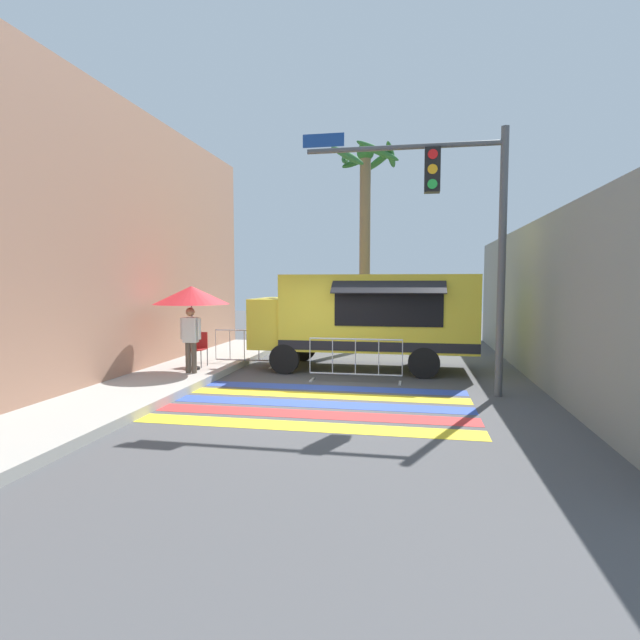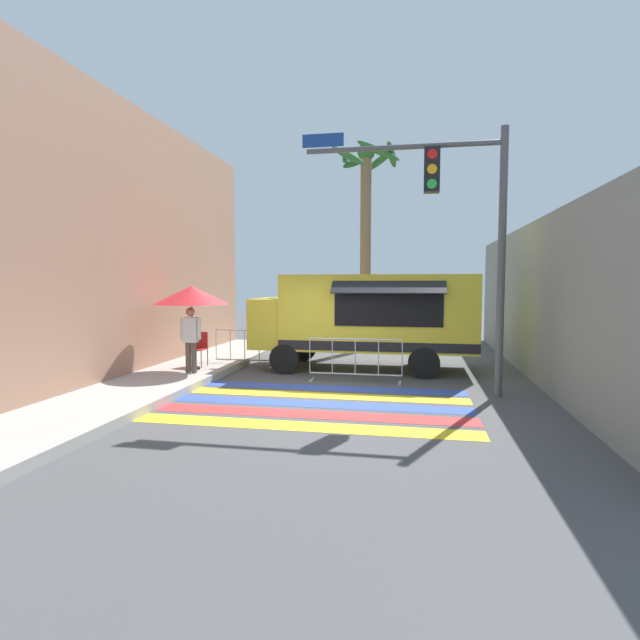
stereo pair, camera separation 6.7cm
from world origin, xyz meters
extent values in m
plane|color=#4C4C4F|center=(0.00, 0.00, 0.00)|extent=(60.00, 60.00, 0.00)
cube|color=#A8A59E|center=(-4.86, 0.00, 0.09)|extent=(4.40, 16.00, 0.17)
cube|color=tan|center=(-4.85, 0.00, 3.35)|extent=(0.25, 16.00, 6.71)
cube|color=gray|center=(4.95, 3.00, 1.93)|extent=(0.20, 16.00, 3.86)
cube|color=yellow|center=(0.00, -2.36, 0.00)|extent=(6.40, 0.56, 0.01)
cube|color=red|center=(0.00, -1.60, 0.00)|extent=(6.40, 0.56, 0.01)
cube|color=#334FB2|center=(0.00, -0.84, 0.00)|extent=(6.40, 0.56, 0.01)
cube|color=yellow|center=(0.00, -0.08, 0.00)|extent=(6.40, 0.56, 0.01)
cube|color=#334FB2|center=(0.00, 0.68, 0.00)|extent=(6.40, 0.56, 0.01)
cube|color=yellow|center=(1.12, 3.31, 1.59)|extent=(5.03, 2.36, 1.98)
cube|color=yellow|center=(-1.40, 3.31, 1.26)|extent=(1.78, 2.17, 1.34)
cube|color=#1E232D|center=(-2.24, 3.31, 1.60)|extent=(0.06, 1.89, 0.51)
cube|color=black|center=(1.41, 2.11, 1.73)|extent=(2.66, 0.03, 0.89)
cube|color=black|center=(1.41, 1.91, 2.26)|extent=(2.76, 0.43, 0.31)
cube|color=black|center=(1.12, 2.12, 0.77)|extent=(5.03, 0.01, 0.24)
cylinder|color=black|center=(-1.25, 2.22, 0.39)|extent=(0.78, 0.22, 0.78)
cylinder|color=black|center=(-1.25, 4.40, 0.39)|extent=(0.78, 0.22, 0.78)
cylinder|color=black|center=(2.30, 2.22, 0.39)|extent=(0.78, 0.22, 0.78)
cylinder|color=black|center=(2.30, 4.40, 0.39)|extent=(0.78, 0.22, 0.78)
cylinder|color=#515456|center=(3.79, 0.53, 2.76)|extent=(0.16, 0.16, 5.51)
cylinder|color=#515456|center=(1.76, 0.53, 5.19)|extent=(4.07, 0.11, 0.11)
cube|color=black|center=(2.37, 0.50, 4.68)|extent=(0.32, 0.28, 0.90)
cylinder|color=red|center=(2.37, 0.36, 4.98)|extent=(0.20, 0.02, 0.20)
cylinder|color=#F2A519|center=(2.37, 0.36, 4.68)|extent=(0.20, 0.02, 0.20)
cylinder|color=green|center=(2.37, 0.36, 4.38)|extent=(0.20, 0.02, 0.20)
cube|color=navy|center=(0.07, 0.51, 5.41)|extent=(0.90, 0.02, 0.28)
cylinder|color=black|center=(-3.45, 1.44, 0.20)|extent=(0.36, 0.36, 0.06)
cylinder|color=#B2B2B7|center=(-3.45, 1.44, 1.23)|extent=(0.04, 0.04, 2.11)
cone|color=red|center=(-3.45, 1.44, 2.06)|extent=(1.90, 1.90, 0.46)
cylinder|color=#4C4C51|center=(-3.73, 1.69, 0.40)|extent=(0.02, 0.02, 0.44)
cylinder|color=#4C4C51|center=(-3.33, 1.69, 0.40)|extent=(0.02, 0.02, 0.44)
cylinder|color=#4C4C51|center=(-3.73, 2.09, 0.40)|extent=(0.02, 0.02, 0.44)
cylinder|color=#4C4C51|center=(-3.33, 2.09, 0.40)|extent=(0.02, 0.02, 0.44)
cube|color=#B22626|center=(-3.53, 1.89, 0.63)|extent=(0.42, 0.42, 0.03)
cube|color=#B22626|center=(-3.53, 2.08, 0.86)|extent=(0.42, 0.03, 0.42)
cylinder|color=brown|center=(-3.35, 0.98, 0.55)|extent=(0.13, 0.13, 0.75)
cylinder|color=brown|center=(-3.20, 0.98, 0.55)|extent=(0.13, 0.13, 0.75)
cube|color=silver|center=(-3.27, 0.98, 1.23)|extent=(0.34, 0.20, 0.61)
cylinder|color=silver|center=(-3.49, 0.98, 1.26)|extent=(0.09, 0.09, 0.52)
cylinder|color=silver|center=(-3.05, 0.98, 1.26)|extent=(0.09, 0.09, 0.52)
sphere|color=#9E7051|center=(-3.27, 0.98, 1.67)|extent=(0.21, 0.21, 0.21)
cylinder|color=#B7BABF|center=(0.68, 1.46, 1.03)|extent=(2.21, 0.04, 0.04)
cylinder|color=#B7BABF|center=(0.68, 1.46, 0.19)|extent=(2.21, 0.04, 0.04)
cylinder|color=#B7BABF|center=(-0.42, 1.46, 0.61)|extent=(0.02, 0.02, 0.84)
cylinder|color=#B7BABF|center=(0.13, 1.46, 0.61)|extent=(0.02, 0.02, 0.84)
cylinder|color=#B7BABF|center=(0.68, 1.46, 0.61)|extent=(0.02, 0.02, 0.84)
cylinder|color=#B7BABF|center=(1.24, 1.46, 0.61)|extent=(0.02, 0.02, 0.84)
cylinder|color=#B7BABF|center=(1.79, 1.46, 0.61)|extent=(0.02, 0.02, 0.84)
cube|color=#B7BABF|center=(-0.37, 1.46, 0.01)|extent=(0.06, 0.44, 0.03)
cube|color=#B7BABF|center=(1.74, 1.46, 0.01)|extent=(0.06, 0.44, 0.03)
cylinder|color=#B7BABF|center=(-2.65, 3.08, 1.03)|extent=(1.71, 0.04, 0.04)
cylinder|color=#B7BABF|center=(-2.65, 3.08, 0.19)|extent=(1.71, 0.04, 0.04)
cylinder|color=#B7BABF|center=(-3.50, 3.08, 0.61)|extent=(0.02, 0.02, 0.84)
cylinder|color=#B7BABF|center=(-3.08, 3.08, 0.61)|extent=(0.02, 0.02, 0.84)
cylinder|color=#B7BABF|center=(-2.65, 3.08, 0.61)|extent=(0.02, 0.02, 0.84)
cylinder|color=#B7BABF|center=(-2.22, 3.08, 0.61)|extent=(0.02, 0.02, 0.84)
cylinder|color=#B7BABF|center=(-1.80, 3.08, 0.61)|extent=(0.02, 0.02, 0.84)
cube|color=#B7BABF|center=(-3.45, 3.08, 0.01)|extent=(0.06, 0.44, 0.03)
cube|color=#B7BABF|center=(-1.85, 3.08, 0.01)|extent=(0.06, 0.44, 0.03)
cylinder|color=#7A664C|center=(0.35, 7.18, 3.34)|extent=(0.38, 0.38, 6.68)
sphere|color=#2D6B33|center=(0.35, 7.18, 6.83)|extent=(0.60, 0.60, 0.60)
ellipsoid|color=#2D6B33|center=(1.22, 7.11, 6.68)|extent=(0.38, 1.76, 0.68)
ellipsoid|color=#2D6B33|center=(0.76, 7.71, 6.64)|extent=(1.20, 1.01, 0.70)
ellipsoid|color=#2D6B33|center=(-0.05, 7.63, 6.62)|extent=(1.06, 0.97, 0.70)
ellipsoid|color=#2D6B33|center=(-0.34, 7.12, 6.63)|extent=(0.37, 1.39, 0.75)
ellipsoid|color=#2D6B33|center=(-0.20, 6.50, 6.58)|extent=(1.43, 1.22, 1.06)
ellipsoid|color=#2D6B33|center=(0.83, 6.50, 6.68)|extent=(1.50, 1.15, 0.68)
camera|label=1|loc=(2.00, -10.25, 2.37)|focal=28.00mm
camera|label=2|loc=(2.06, -10.24, 2.37)|focal=28.00mm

